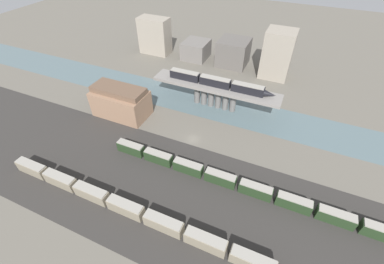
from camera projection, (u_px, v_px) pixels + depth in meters
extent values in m
plane|color=#666056|center=(193.00, 139.00, 93.37)|extent=(400.00, 400.00, 0.00)
cube|color=#33302D|center=(161.00, 189.00, 76.82)|extent=(280.00, 42.00, 0.01)
cube|color=slate|center=(214.00, 106.00, 109.07)|extent=(320.00, 18.92, 0.01)
cube|color=gray|center=(215.00, 87.00, 102.96)|extent=(52.44, 8.53, 1.27)
cylinder|color=slate|center=(197.00, 93.00, 108.61)|extent=(2.45, 2.45, 8.65)
cylinder|color=slate|center=(204.00, 95.00, 107.66)|extent=(2.45, 2.45, 8.65)
cylinder|color=slate|center=(211.00, 97.00, 106.70)|extent=(2.45, 2.45, 8.65)
cylinder|color=slate|center=(218.00, 98.00, 105.75)|extent=(2.45, 2.45, 8.65)
cylinder|color=slate|center=(226.00, 100.00, 104.79)|extent=(2.45, 2.45, 8.65)
cylinder|color=slate|center=(233.00, 102.00, 103.84)|extent=(2.45, 2.45, 8.65)
cube|color=black|center=(185.00, 75.00, 105.58)|extent=(12.52, 2.90, 3.16)
cube|color=#9E998E|center=(185.00, 72.00, 104.41)|extent=(12.02, 2.66, 0.40)
cube|color=black|center=(215.00, 82.00, 101.59)|extent=(12.52, 2.90, 3.16)
cube|color=#9E998E|center=(215.00, 78.00, 100.42)|extent=(12.02, 2.66, 0.40)
cube|color=black|center=(248.00, 89.00, 97.59)|extent=(12.52, 2.90, 3.16)
cube|color=#9E998E|center=(248.00, 85.00, 96.42)|extent=(12.02, 2.66, 0.40)
cone|color=black|center=(270.00, 94.00, 95.13)|extent=(4.38, 2.61, 2.61)
cube|color=gray|center=(33.00, 168.00, 80.46)|extent=(10.69, 2.91, 3.67)
cube|color=#9E998E|center=(30.00, 164.00, 79.12)|extent=(10.26, 2.67, 0.40)
cube|color=gray|center=(61.00, 180.00, 76.92)|extent=(10.69, 2.91, 3.67)
cube|color=#9E998E|center=(59.00, 176.00, 75.59)|extent=(10.26, 2.67, 0.40)
cube|color=gray|center=(92.00, 193.00, 73.39)|extent=(10.69, 2.91, 3.67)
cube|color=#9E998E|center=(90.00, 189.00, 72.05)|extent=(10.26, 2.67, 0.40)
cube|color=gray|center=(126.00, 208.00, 69.85)|extent=(10.69, 2.91, 3.67)
cube|color=#9E998E|center=(125.00, 204.00, 68.52)|extent=(10.26, 2.67, 0.40)
cube|color=gray|center=(164.00, 224.00, 66.32)|extent=(10.69, 2.91, 3.67)
cube|color=#9E998E|center=(163.00, 220.00, 64.98)|extent=(10.26, 2.67, 0.40)
cube|color=gray|center=(205.00, 242.00, 62.79)|extent=(10.69, 2.91, 3.67)
cube|color=#9E998E|center=(206.00, 238.00, 61.45)|extent=(10.26, 2.67, 0.40)
cube|color=gray|center=(252.00, 261.00, 59.25)|extent=(10.69, 2.91, 3.67)
cube|color=#9E998E|center=(254.00, 258.00, 57.91)|extent=(10.26, 2.67, 0.40)
cube|color=#23381E|center=(131.00, 148.00, 87.26)|extent=(9.61, 2.69, 3.58)
cube|color=#9E998E|center=(130.00, 144.00, 85.95)|extent=(9.22, 2.48, 0.40)
cube|color=#23381E|center=(158.00, 158.00, 84.01)|extent=(9.61, 2.69, 3.58)
cube|color=#9E998E|center=(158.00, 153.00, 82.70)|extent=(9.22, 2.48, 0.40)
cube|color=#23381E|center=(188.00, 168.00, 80.77)|extent=(9.61, 2.69, 3.58)
cube|color=#9E998E|center=(188.00, 163.00, 79.46)|extent=(9.22, 2.48, 0.40)
cube|color=#23381E|center=(220.00, 178.00, 77.52)|extent=(9.61, 2.69, 3.58)
cube|color=#9E998E|center=(221.00, 174.00, 76.22)|extent=(9.22, 2.48, 0.40)
cube|color=#23381E|center=(255.00, 190.00, 74.28)|extent=(9.61, 2.69, 3.58)
cube|color=#9E998E|center=(256.00, 186.00, 72.97)|extent=(9.22, 2.48, 0.40)
cube|color=#23381E|center=(294.00, 203.00, 71.04)|extent=(9.61, 2.69, 3.58)
cube|color=#9E998E|center=(295.00, 199.00, 69.73)|extent=(9.22, 2.48, 0.40)
cube|color=#23381E|center=(335.00, 217.00, 67.79)|extent=(9.61, 2.69, 3.58)
cube|color=#9E998E|center=(338.00, 213.00, 66.48)|extent=(9.22, 2.48, 0.40)
cube|color=#23381E|center=(381.00, 233.00, 64.55)|extent=(9.61, 2.69, 3.58)
cube|color=#937056|center=(121.00, 103.00, 101.66)|extent=(21.40, 12.03, 10.15)
cube|color=brown|center=(118.00, 90.00, 97.59)|extent=(20.97, 8.42, 2.23)
cube|color=gray|center=(155.00, 36.00, 143.29)|extent=(16.76, 8.98, 19.42)
cube|color=slate|center=(196.00, 50.00, 141.39)|extent=(13.11, 14.20, 9.28)
cube|color=#605B56|center=(233.00, 52.00, 134.30)|extent=(15.27, 15.35, 13.10)
cube|color=gray|center=(277.00, 54.00, 121.59)|extent=(13.27, 12.28, 22.48)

